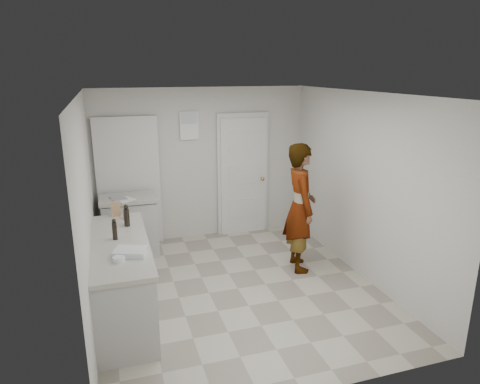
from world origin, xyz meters
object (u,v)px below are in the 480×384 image
object	(u,v)px
oil_cruet_b	(115,230)
baking_dish	(131,252)
spice_jar	(125,216)
egg_bowl	(119,259)
oil_cruet_a	(127,216)
person	(300,207)
cake_mix_box	(116,209)

from	to	relation	value
oil_cruet_b	baking_dish	bearing A→B (deg)	-73.54
spice_jar	egg_bowl	world-z (taller)	spice_jar
spice_jar	oil_cruet_a	distance (m)	0.29
oil_cruet_a	egg_bowl	xyz separation A→B (m)	(-0.14, -1.00, -0.11)
spice_jar	person	bearing A→B (deg)	-5.01
person	oil_cruet_a	xyz separation A→B (m)	(-2.35, -0.07, 0.15)
baking_dish	cake_mix_box	bearing A→B (deg)	94.45
spice_jar	egg_bowl	distance (m)	1.28
oil_cruet_a	oil_cruet_b	bearing A→B (deg)	-111.05
egg_bowl	oil_cruet_b	bearing A→B (deg)	91.37
oil_cruet_a	baking_dish	size ratio (longest dim) A/B	0.71
person	egg_bowl	distance (m)	2.71
cake_mix_box	oil_cruet_a	world-z (taller)	oil_cruet_a
spice_jar	cake_mix_box	bearing A→B (deg)	126.03
cake_mix_box	egg_bowl	size ratio (longest dim) A/B	1.58
oil_cruet_a	oil_cruet_b	size ratio (longest dim) A/B	1.12
cake_mix_box	egg_bowl	bearing A→B (deg)	-90.58
baking_dish	person	bearing A→B (deg)	21.63
spice_jar	oil_cruet_b	size ratio (longest dim) A/B	0.36
cake_mix_box	spice_jar	distance (m)	0.19
cake_mix_box	spice_jar	size ratio (longest dim) A/B	2.23
egg_bowl	cake_mix_box	bearing A→B (deg)	89.03
person	egg_bowl	size ratio (longest dim) A/B	14.71
spice_jar	baking_dish	xyz separation A→B (m)	(-0.01, -1.14, -0.02)
baking_dish	egg_bowl	bearing A→B (deg)	-132.86
person	baking_dish	size ratio (longest dim) A/B	4.68
oil_cruet_b	baking_dish	xyz separation A→B (m)	(0.14, -0.47, -0.09)
person	cake_mix_box	bearing A→B (deg)	91.01
spice_jar	baking_dish	world-z (taller)	spice_jar
oil_cruet_a	cake_mix_box	bearing A→B (deg)	105.39
spice_jar	oil_cruet_a	world-z (taller)	oil_cruet_a
oil_cruet_a	spice_jar	bearing A→B (deg)	92.02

